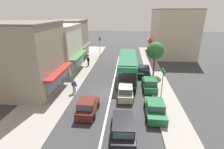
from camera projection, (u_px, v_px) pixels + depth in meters
ground_plane at (111, 93)px, 21.41m from camera, size 140.00×140.00×0.00m
lane_centre_line at (114, 80)px, 25.15m from camera, size 0.20×28.00×0.01m
sidewalk_left at (72, 74)px, 27.57m from camera, size 5.20×44.00×0.14m
kerb_right at (156, 77)px, 26.47m from camera, size 2.80×44.00×0.12m
shopfront_corner_near at (26, 58)px, 20.67m from camera, size 8.22×7.53×8.31m
shopfront_mid_block at (53, 48)px, 28.30m from camera, size 8.64×7.96×7.40m
shopfront_far_end at (70, 39)px, 36.06m from camera, size 7.11×8.39×7.73m
building_right_far at (172, 33)px, 38.47m from camera, size 9.11×12.41×9.84m
city_bus at (127, 65)px, 26.05m from camera, size 2.78×10.87×3.23m
wagon_behind_bus_mid at (123, 128)px, 13.82m from camera, size 2.10×4.58×1.58m
hatchback_queue_far_back at (88, 107)px, 16.87m from camera, size 1.85×3.72×1.54m
hatchback_adjacent_lane_trail at (125, 92)px, 19.93m from camera, size 1.87×3.73×1.54m
parked_sedan_kerb_front at (155, 109)px, 16.61m from camera, size 1.96×4.23×1.47m
parked_hatchback_kerb_second at (150, 84)px, 22.02m from camera, size 1.83×3.70×1.54m
parked_sedan_kerb_third at (144, 71)px, 27.00m from camera, size 1.99×4.25×1.47m
traffic_light_downstreet at (100, 44)px, 37.19m from camera, size 0.33×0.24×4.20m
directional_road_sign at (163, 77)px, 18.85m from camera, size 0.10×1.40×3.60m
street_tree_right at (155, 51)px, 26.30m from camera, size 2.60×2.60×5.11m
pedestrian_with_handbag_near at (74, 86)px, 20.79m from camera, size 0.65×0.28×1.63m
pedestrian_browsing_midblock at (88, 61)px, 31.16m from camera, size 0.52×0.35×1.63m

